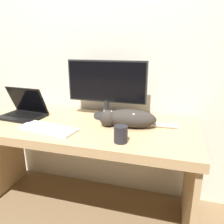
{
  "coord_description": "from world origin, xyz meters",
  "views": [
    {
      "loc": [
        0.65,
        -1.04,
        1.34
      ],
      "look_at": [
        0.26,
        0.32,
        0.9
      ],
      "focal_mm": 35.0,
      "sensor_mm": 36.0,
      "label": 1
    }
  ],
  "objects": [
    {
      "name": "wall_back",
      "position": [
        0.0,
        0.78,
        1.3
      ],
      "size": [
        6.4,
        0.06,
        2.6
      ],
      "color": "silver",
      "rests_on": "ground_plane"
    },
    {
      "name": "cat",
      "position": [
        0.36,
        0.4,
        0.84
      ],
      "size": [
        0.54,
        0.19,
        0.13
      ],
      "rotation": [
        0.0,
        0.0,
        0.06
      ],
      "color": "#332D28",
      "rests_on": "desk"
    },
    {
      "name": "coffee_mug",
      "position": [
        0.37,
        0.13,
        0.83
      ],
      "size": [
        0.08,
        0.08,
        0.1
      ],
      "color": "#232328",
      "rests_on": "desk"
    },
    {
      "name": "external_keyboard",
      "position": [
        -0.15,
        0.18,
        0.79
      ],
      "size": [
        0.43,
        0.22,
        0.02
      ],
      "rotation": [
        0.0,
        0.0,
        -0.18
      ],
      "color": "white",
      "rests_on": "desk"
    },
    {
      "name": "desk",
      "position": [
        0.0,
        0.36,
        0.62
      ],
      "size": [
        1.72,
        0.72,
        0.78
      ],
      "color": "tan",
      "rests_on": "ground_plane"
    },
    {
      "name": "laptop",
      "position": [
        -0.49,
        0.39,
        0.82
      ],
      "size": [
        0.36,
        0.27,
        0.24
      ],
      "rotation": [
        0.0,
        0.0,
        -0.09
      ],
      "color": "black",
      "rests_on": "desk"
    },
    {
      "name": "monitor",
      "position": [
        0.15,
        0.57,
        1.02
      ],
      "size": [
        0.63,
        0.21,
        0.45
      ],
      "color": "#282828",
      "rests_on": "desk"
    }
  ]
}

